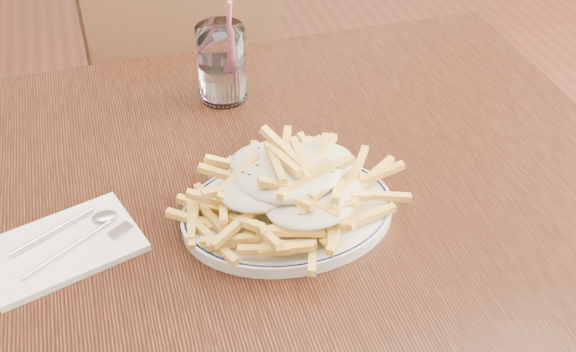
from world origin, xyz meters
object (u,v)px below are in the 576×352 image
object	(u,v)px
chair_far	(179,91)
water_glass	(222,68)
fries_plate	(288,212)
loaded_fries	(288,182)
table	(222,234)

from	to	relation	value
chair_far	water_glass	world-z (taller)	water_glass
chair_far	fries_plate	bearing A→B (deg)	-86.48
chair_far	fries_plate	world-z (taller)	chair_far
loaded_fries	table	bearing A→B (deg)	136.08
table	chair_far	size ratio (longest dim) A/B	1.36
chair_far	table	bearing A→B (deg)	-92.64
chair_far	water_glass	size ratio (longest dim) A/B	5.21
chair_far	fries_plate	size ratio (longest dim) A/B	2.62
loaded_fries	water_glass	distance (m)	0.31
fries_plate	loaded_fries	world-z (taller)	loaded_fries
chair_far	water_glass	bearing A→B (deg)	-86.51
table	fries_plate	xyz separation A→B (m)	(0.08, -0.07, 0.09)
loaded_fries	fries_plate	bearing A→B (deg)	-45.00
water_glass	table	bearing A→B (deg)	-103.71
fries_plate	loaded_fries	size ratio (longest dim) A/B	1.28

